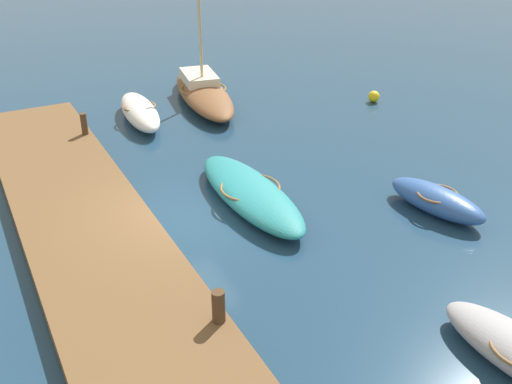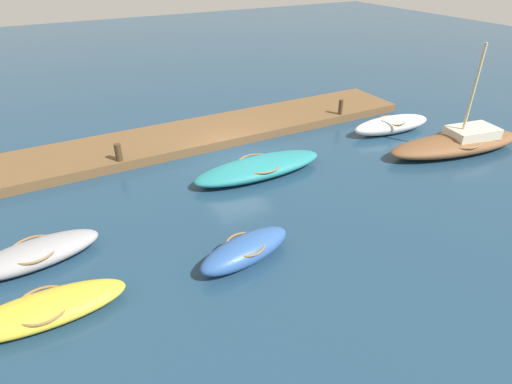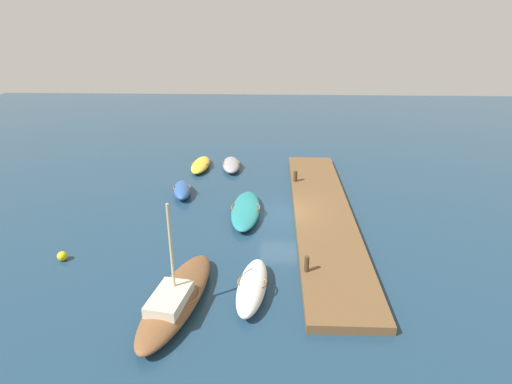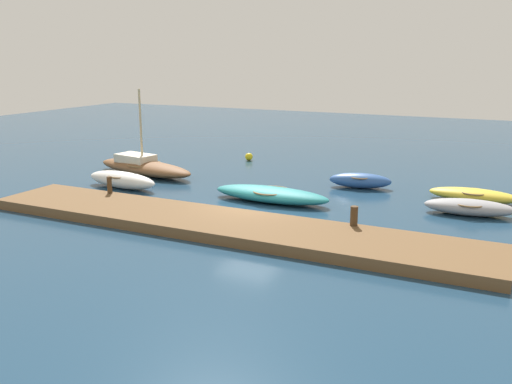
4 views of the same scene
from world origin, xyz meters
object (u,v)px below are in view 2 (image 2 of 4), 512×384
(rowboat_yellow, at_px, (44,310))
(mooring_post_mid_west, at_px, (118,152))
(rowboat_grey, at_px, (35,254))
(motorboat_teal, at_px, (259,167))
(mooring_post_west, at_px, (341,107))
(rowboat_white, at_px, (392,125))
(dinghy_blue, at_px, (245,250))
(sailboat_brown, at_px, (458,142))

(rowboat_yellow, distance_m, mooring_post_mid_west, 8.05)
(rowboat_grey, bearing_deg, mooring_post_mid_west, -132.35)
(motorboat_teal, xyz_separation_m, mooring_post_mid_west, (4.76, -3.17, 0.42))
(rowboat_grey, distance_m, mooring_post_west, 15.63)
(rowboat_white, bearing_deg, mooring_post_mid_west, -5.20)
(rowboat_white, bearing_deg, rowboat_yellow, 22.28)
(motorboat_teal, bearing_deg, rowboat_yellow, 26.53)
(dinghy_blue, height_order, mooring_post_west, mooring_post_west)
(motorboat_teal, height_order, rowboat_white, rowboat_white)
(dinghy_blue, distance_m, rowboat_grey, 6.08)
(sailboat_brown, height_order, mooring_post_west, sailboat_brown)
(dinghy_blue, bearing_deg, mooring_post_west, -152.28)
(dinghy_blue, bearing_deg, mooring_post_mid_west, -87.24)
(dinghy_blue, xyz_separation_m, rowboat_yellow, (5.38, -0.37, -0.08))
(rowboat_white, bearing_deg, dinghy_blue, 31.46)
(sailboat_brown, height_order, rowboat_yellow, sailboat_brown)
(rowboat_yellow, bearing_deg, rowboat_grey, -87.77)
(sailboat_brown, relative_size, rowboat_yellow, 1.74)
(rowboat_yellow, bearing_deg, mooring_post_mid_west, -114.33)
(rowboat_grey, xyz_separation_m, mooring_post_mid_west, (-3.53, -4.82, 0.43))
(rowboat_grey, relative_size, mooring_post_mid_west, 5.13)
(rowboat_yellow, xyz_separation_m, rowboat_white, (-16.10, -4.83, 0.11))
(sailboat_brown, relative_size, rowboat_white, 1.60)
(mooring_post_mid_west, bearing_deg, motorboat_teal, 146.33)
(rowboat_white, xyz_separation_m, mooring_post_mid_west, (12.60, -2.40, 0.35))
(rowboat_yellow, relative_size, rowboat_white, 0.92)
(motorboat_teal, distance_m, rowboat_white, 7.87)
(sailboat_brown, xyz_separation_m, rowboat_white, (0.97, -3.07, -0.05))
(mooring_post_mid_west, bearing_deg, rowboat_yellow, 64.13)
(dinghy_blue, xyz_separation_m, rowboat_grey, (5.41, -2.78, -0.05))
(mooring_post_mid_west, bearing_deg, dinghy_blue, 103.87)
(motorboat_teal, distance_m, mooring_post_west, 7.30)
(dinghy_blue, height_order, mooring_post_mid_west, mooring_post_mid_west)
(rowboat_yellow, xyz_separation_m, mooring_post_mid_west, (-3.51, -7.23, 0.46))
(rowboat_grey, height_order, mooring_post_west, mooring_post_west)
(rowboat_grey, distance_m, mooring_post_mid_west, 6.00)
(dinghy_blue, bearing_deg, rowboat_yellow, -15.04)
(dinghy_blue, height_order, rowboat_white, rowboat_white)
(dinghy_blue, relative_size, motorboat_teal, 0.58)
(dinghy_blue, xyz_separation_m, sailboat_brown, (-11.70, -2.12, 0.08))
(motorboat_teal, height_order, rowboat_yellow, motorboat_teal)
(rowboat_grey, bearing_deg, dinghy_blue, 146.71)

